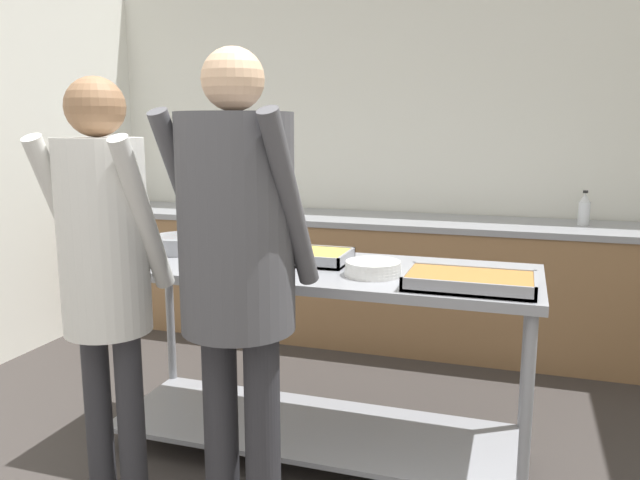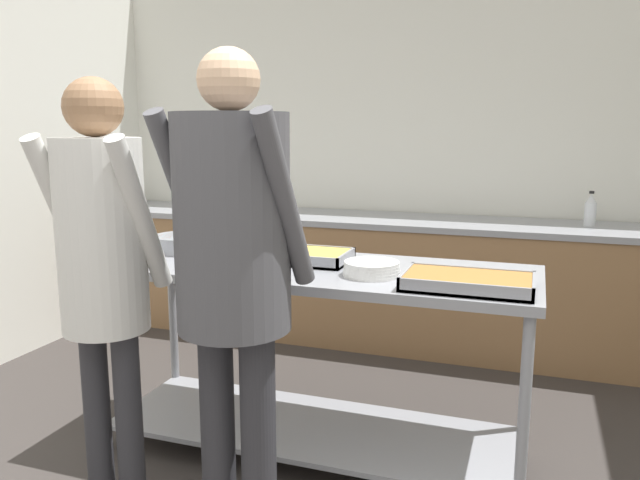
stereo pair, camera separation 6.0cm
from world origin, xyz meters
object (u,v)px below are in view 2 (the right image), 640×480
at_px(broccoli_bowl, 227,256).
at_px(guest_serving_right, 103,254).
at_px(sauce_pan, 184,242).
at_px(guest_serving_left, 233,251).
at_px(serving_tray_roast, 309,257).
at_px(plate_stack, 372,269).
at_px(serving_tray_vegetables, 468,282).
at_px(water_bottle, 590,210).

relative_size(broccoli_bowl, guest_serving_right, 0.12).
bearing_deg(sauce_pan, guest_serving_left, -48.80).
relative_size(serving_tray_roast, guest_serving_right, 0.22).
distance_m(broccoli_bowl, guest_serving_left, 0.65).
xyz_separation_m(plate_stack, serving_tray_vegetables, (0.40, -0.08, -0.00)).
height_order(sauce_pan, guest_serving_left, guest_serving_left).
distance_m(sauce_pan, guest_serving_left, 1.02).
height_order(serving_tray_roast, serving_tray_vegetables, same).
distance_m(sauce_pan, serving_tray_vegetables, 1.44).
bearing_deg(guest_serving_left, guest_serving_right, -174.57).
bearing_deg(serving_tray_vegetables, plate_stack, 168.43).
bearing_deg(sauce_pan, serving_tray_roast, -2.79).
distance_m(sauce_pan, plate_stack, 1.03).
distance_m(plate_stack, guest_serving_right, 1.06).
relative_size(guest_serving_left, guest_serving_right, 1.05).
height_order(broccoli_bowl, plate_stack, broccoli_bowl).
xyz_separation_m(serving_tray_roast, water_bottle, (1.30, 1.63, 0.06)).
relative_size(serving_tray_vegetables, guest_serving_right, 0.29).
xyz_separation_m(serving_tray_roast, serving_tray_vegetables, (0.74, -0.24, 0.00)).
bearing_deg(water_bottle, serving_tray_roast, -128.44).
distance_m(plate_stack, water_bottle, 2.03).
relative_size(serving_tray_roast, serving_tray_vegetables, 0.75).
bearing_deg(serving_tray_roast, serving_tray_vegetables, -18.28).
xyz_separation_m(sauce_pan, broccoli_bowl, (0.35, -0.21, -0.00)).
xyz_separation_m(sauce_pan, water_bottle, (1.97, 1.60, 0.05)).
xyz_separation_m(guest_serving_left, guest_serving_right, (-0.51, -0.05, -0.04)).
bearing_deg(broccoli_bowl, serving_tray_vegetables, -3.39).
xyz_separation_m(plate_stack, guest_serving_right, (-0.85, -0.61, 0.12)).
bearing_deg(guest_serving_left, water_bottle, 61.08).
relative_size(guest_serving_right, water_bottle, 7.58).
bearing_deg(serving_tray_roast, broccoli_bowl, -150.76).
xyz_separation_m(guest_serving_right, water_bottle, (1.81, 2.41, -0.06)).
bearing_deg(plate_stack, guest_serving_right, -144.25).
relative_size(serving_tray_vegetables, water_bottle, 2.21).
height_order(serving_tray_vegetables, guest_serving_right, guest_serving_right).
relative_size(sauce_pan, plate_stack, 1.82).
distance_m(sauce_pan, guest_serving_right, 0.83).
bearing_deg(broccoli_bowl, water_bottle, 48.24).
distance_m(serving_tray_vegetables, guest_serving_right, 1.37).
bearing_deg(serving_tray_vegetables, broccoli_bowl, 176.61).
bearing_deg(water_bottle, guest_serving_left, -118.92).
bearing_deg(broccoli_bowl, guest_serving_right, -107.83).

